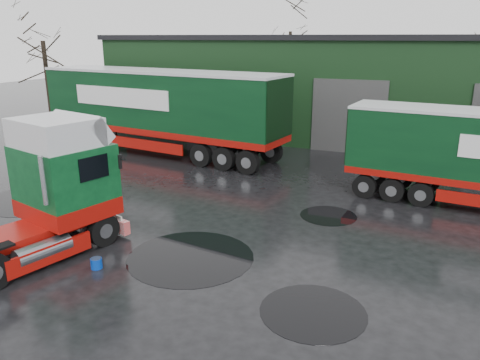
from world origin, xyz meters
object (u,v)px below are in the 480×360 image
tree_left (46,68)px  trailer_left (160,112)px  tree_back_a (290,54)px  warehouse (365,85)px  hero_tractor (7,196)px  wash_bucket (96,263)px

tree_left → trailer_left: bearing=-11.9°
tree_back_a → warehouse: bearing=-51.3°
warehouse → trailer_left: (-9.50, -10.00, -0.89)m
hero_tractor → tree_back_a: 33.15m
trailer_left → tree_back_a: bearing=4.5°
wash_bucket → tree_left: bearing=135.8°
trailer_left → tree_left: (-9.50, 2.00, 1.98)m
wash_bucket → tree_back_a: 33.01m
wash_bucket → tree_left: (-14.87, 14.46, 4.10)m
trailer_left → tree_back_a: 20.21m
trailer_left → tree_back_a: size_ratio=1.54×
warehouse → wash_bucket: 23.04m
trailer_left → wash_bucket: size_ratio=46.16×
hero_tractor → tree_back_a: bearing=108.4°
tree_left → tree_back_a: bearing=58.6°
trailer_left → warehouse: bearing=-34.7°
warehouse → trailer_left: bearing=-133.5°
hero_tractor → tree_left: size_ratio=0.75×
trailer_left → tree_left: bearing=86.9°
warehouse → tree_back_a: bearing=128.7°
wash_bucket → tree_back_a: bearing=96.8°
warehouse → wash_bucket: warehouse is taller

